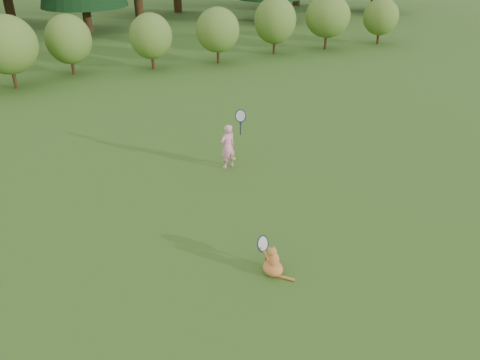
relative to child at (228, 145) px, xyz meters
name	(u,v)px	position (x,y,z in m)	size (l,w,h in m)	color
ground	(247,229)	(-0.74, -2.78, -0.61)	(100.00, 100.00, 0.00)	#245217
shrub_row	(118,40)	(-0.74, 10.22, 0.79)	(28.00, 3.00, 2.80)	#556C21
child	(228,145)	(0.00, 0.00, 0.00)	(0.70, 0.48, 1.73)	pink
cat	(273,260)	(-0.90, -4.22, -0.32)	(0.51, 0.82, 0.75)	orange
tennis_ball	(234,159)	(-0.27, -1.02, 0.13)	(0.06, 0.06, 0.06)	#98D018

